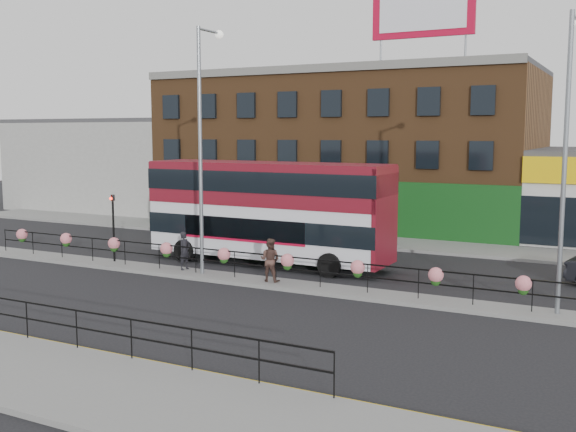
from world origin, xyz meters
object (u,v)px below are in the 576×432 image
at_px(pedestrian_a, 185,251).
at_px(lamp_column_west, 204,129).
at_px(pedestrian_b, 270,260).
at_px(double_decker_bus, 268,202).
at_px(lamp_column_east, 567,137).

bearing_deg(pedestrian_a, lamp_column_west, -88.33).
bearing_deg(pedestrian_a, pedestrian_b, -89.19).
bearing_deg(double_decker_bus, pedestrian_b, -59.98).
bearing_deg(pedestrian_a, lamp_column_east, -84.42).
relative_size(pedestrian_b, lamp_column_west, 0.17).
distance_m(double_decker_bus, lamp_column_east, 14.09).
xyz_separation_m(pedestrian_a, pedestrian_b, (4.57, -0.36, 0.04)).
xyz_separation_m(double_decker_bus, lamp_column_east, (13.30, -3.43, 3.14)).
xyz_separation_m(pedestrian_b, lamp_column_east, (11.08, 0.43, 5.07)).
xyz_separation_m(pedestrian_b, lamp_column_west, (-3.39, 0.28, 5.36)).
bearing_deg(lamp_column_west, double_decker_bus, 71.95).
bearing_deg(pedestrian_b, lamp_column_east, 177.70).
xyz_separation_m(pedestrian_a, lamp_column_east, (15.64, 0.07, 5.12)).
bearing_deg(double_decker_bus, lamp_column_east, -14.44).
relative_size(pedestrian_a, lamp_column_east, 0.17).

